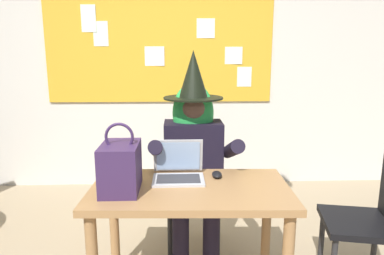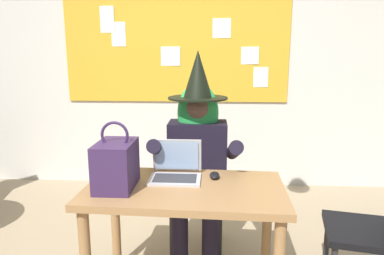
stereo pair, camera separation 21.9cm
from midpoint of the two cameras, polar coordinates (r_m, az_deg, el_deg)
The scene contains 8 objects.
wall_back_bulletin at distance 3.85m, azimuth -0.83°, elevation 10.62°, with size 6.22×2.18×2.71m.
desk_main at distance 2.03m, azimuth 2.00°, elevation -12.66°, with size 1.14×0.66×0.72m.
chair_at_desk at distance 2.69m, azimuth 3.37°, elevation -8.69°, with size 0.43×0.43×0.90m.
person_costumed at distance 2.48m, azimuth 3.40°, elevation -3.27°, with size 0.59×0.68×1.48m.
laptop at distance 2.10m, azimuth 0.31°, elevation -6.98°, with size 0.30×0.26×0.22m.
computer_mouse at distance 2.12m, azimuth 6.70°, elevation -7.85°, with size 0.06×0.10×0.03m, color black.
handbag at distance 1.95m, azimuth -9.24°, elevation -6.04°, with size 0.20×0.30×0.38m.
chair_extra_corner at distance 2.39m, azimuth 30.82°, elevation -13.15°, with size 0.50×0.50×0.90m.
Camera 2 is at (0.40, -1.73, 1.44)m, focal length 32.51 mm.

